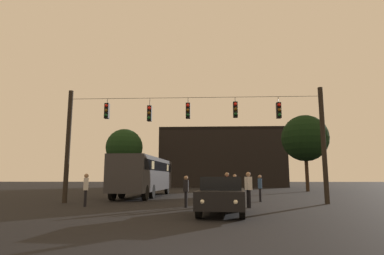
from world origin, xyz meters
TOP-DOWN VIEW (x-y plane):
  - ground_plane at (0.00, 24.50)m, footprint 168.00×168.00m
  - overhead_signal_span at (-0.04, 12.93)m, footprint 15.58×0.44m
  - city_bus at (-4.16, 19.36)m, footprint 3.04×11.11m
  - car_near_right at (1.44, 7.49)m, footprint 2.21×4.46m
  - pedestrian_crossing_left at (1.92, 12.12)m, footprint 0.35×0.42m
  - pedestrian_crossing_center at (-0.26, 10.38)m, footprint 0.25×0.37m
  - pedestrian_crossing_right at (4.12, 14.50)m, footprint 0.30×0.40m
  - pedestrian_near_bus at (-5.53, 10.66)m, footprint 0.35×0.42m
  - pedestrian_trailing at (2.89, 10.40)m, footprint 0.35×0.42m
  - pedestrian_far_side at (2.56, 14.60)m, footprint 0.30×0.40m
  - corner_building at (3.16, 46.92)m, footprint 19.55×9.35m
  - tree_left_silhouette at (-11.34, 39.99)m, footprint 5.36×5.36m
  - tree_behind_building at (11.66, 29.58)m, footprint 5.12×5.12m

SIDE VIEW (x-z plane):
  - ground_plane at x=0.00m, z-range 0.00..0.00m
  - car_near_right at x=1.44m, z-range 0.04..1.56m
  - pedestrian_crossing_center at x=-0.26m, z-range 0.10..1.68m
  - pedestrian_crossing_right at x=4.12m, z-range 0.11..1.76m
  - pedestrian_near_bus at x=-5.53m, z-range 0.11..1.81m
  - pedestrian_far_side at x=2.56m, z-range 0.11..1.81m
  - pedestrian_trailing at x=2.89m, z-range 0.12..1.89m
  - pedestrian_crossing_left at x=1.92m, z-range 0.12..1.90m
  - city_bus at x=-4.16m, z-range 0.37..3.37m
  - overhead_signal_span at x=-0.04m, z-range 0.68..7.53m
  - corner_building at x=3.16m, z-range 0.00..9.24m
  - tree_behind_building at x=11.66m, z-range 1.61..9.98m
  - tree_left_silhouette at x=-11.34m, z-range 1.59..10.16m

